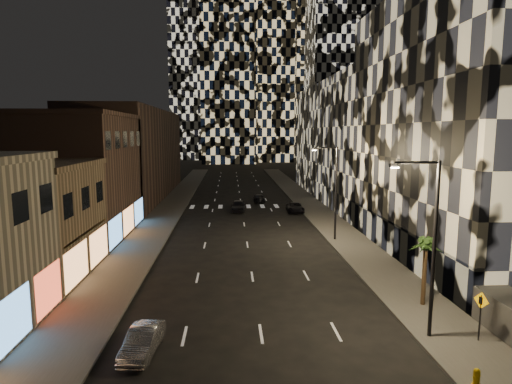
{
  "coord_description": "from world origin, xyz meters",
  "views": [
    {
      "loc": [
        -1.54,
        -10.16,
        10.51
      ],
      "look_at": [
        0.39,
        21.94,
        6.0
      ],
      "focal_mm": 30.0,
      "sensor_mm": 36.0,
      "label": 1
    }
  ],
  "objects": [
    {
      "name": "streetlight_near",
      "position": [
        8.35,
        10.0,
        5.35
      ],
      "size": [
        2.55,
        0.25,
        9.0
      ],
      "color": "black",
      "rests_on": "sidewalk_right"
    },
    {
      "name": "tower_center_low",
      "position": [
        -2.0,
        140.0,
        47.5
      ],
      "size": [
        18.0,
        18.0,
        95.0
      ],
      "primitive_type": "cube",
      "color": "black",
      "rests_on": "ground"
    },
    {
      "name": "car_dark_midlane",
      "position": [
        -0.53,
        46.23,
        0.75
      ],
      "size": [
        2.02,
        4.48,
        1.5
      ],
      "primitive_type": "imported",
      "rotation": [
        0.0,
        0.0,
        -0.06
      ],
      "color": "black",
      "rests_on": "ground"
    },
    {
      "name": "streetlight_far",
      "position": [
        8.35,
        30.0,
        5.35
      ],
      "size": [
        2.55,
        0.25,
        9.0
      ],
      "color": "black",
      "rests_on": "sidewalk_right"
    },
    {
      "name": "tower_right_mid",
      "position": [
        35.0,
        135.0,
        50.0
      ],
      "size": [
        20.0,
        20.0,
        100.0
      ],
      "primitive_type": "cube",
      "color": "black",
      "rests_on": "ground"
    },
    {
      "name": "fire_hydrant",
      "position": [
        8.5,
        5.59,
        0.51
      ],
      "size": [
        0.38,
        0.36,
        0.76
      ],
      "rotation": [
        0.0,
        0.0,
        0.43
      ],
      "color": "gold",
      "rests_on": "sidewalk_right"
    },
    {
      "name": "car_dark_rightlane",
      "position": [
        7.0,
        45.21,
        0.63
      ],
      "size": [
        2.26,
        4.61,
        1.26
      ],
      "primitive_type": "imported",
      "rotation": [
        0.0,
        0.0,
        -0.04
      ],
      "color": "black",
      "rests_on": "ground"
    },
    {
      "name": "retail_brown",
      "position": [
        -17.0,
        33.5,
        6.0
      ],
      "size": [
        10.0,
        15.0,
        12.0
      ],
      "primitive_type": "cube",
      "color": "brown",
      "rests_on": "ground"
    },
    {
      "name": "curb_left",
      "position": [
        -7.9,
        50.0,
        0.07
      ],
      "size": [
        0.2,
        120.0,
        0.15
      ],
      "primitive_type": "cube",
      "color": "#4C4C47",
      "rests_on": "ground"
    },
    {
      "name": "midrise_filler_right",
      "position": [
        20.0,
        57.0,
        9.0
      ],
      "size": [
        16.0,
        40.0,
        18.0
      ],
      "primitive_type": "cube",
      "color": "#232326",
      "rests_on": "ground"
    },
    {
      "name": "sidewalk_left",
      "position": [
        -10.0,
        50.0,
        0.07
      ],
      "size": [
        4.0,
        120.0,
        0.15
      ],
      "primitive_type": "cube",
      "color": "#47443F",
      "rests_on": "ground"
    },
    {
      "name": "midrise_base",
      "position": [
        12.3,
        24.5,
        1.5
      ],
      "size": [
        0.6,
        25.0,
        3.0
      ],
      "primitive_type": "cube",
      "color": "#383838",
      "rests_on": "ground"
    },
    {
      "name": "retail_tan",
      "position": [
        -17.0,
        21.0,
        4.0
      ],
      "size": [
        10.0,
        10.0,
        8.0
      ],
      "primitive_type": "cube",
      "color": "#876F51",
      "rests_on": "ground"
    },
    {
      "name": "car_dark_oncoming",
      "position": [
        2.82,
        53.86,
        0.58
      ],
      "size": [
        1.73,
        4.06,
        1.17
      ],
      "primitive_type": "imported",
      "rotation": [
        0.0,
        0.0,
        3.12
      ],
      "color": "black",
      "rests_on": "ground"
    },
    {
      "name": "car_silver_parked",
      "position": [
        -5.8,
        9.32,
        0.61
      ],
      "size": [
        1.68,
        3.84,
        1.23
      ],
      "primitive_type": "imported",
      "rotation": [
        0.0,
        0.0,
        -0.11
      ],
      "color": "#9E9DA3",
      "rests_on": "ground"
    },
    {
      "name": "palm_tree",
      "position": [
        10.07,
        13.95,
        3.59
      ],
      "size": [
        2.12,
        2.11,
        4.16
      ],
      "color": "#47331E",
      "rests_on": "sidewalk_right"
    },
    {
      "name": "sidewalk_right",
      "position": [
        10.0,
        50.0,
        0.07
      ],
      "size": [
        4.0,
        120.0,
        0.15
      ],
      "primitive_type": "cube",
      "color": "#47443F",
      "rests_on": "ground"
    },
    {
      "name": "curb_right",
      "position": [
        7.9,
        50.0,
        0.07
      ],
      "size": [
        0.2,
        120.0,
        0.15
      ],
      "primitive_type": "cube",
      "color": "#4C4C47",
      "rests_on": "ground"
    },
    {
      "name": "tower_left_back",
      "position": [
        -12.0,
        165.0,
        60.0
      ],
      "size": [
        24.0,
        24.0,
        120.0
      ],
      "primitive_type": "cube",
      "color": "black",
      "rests_on": "ground"
    },
    {
      "name": "ped_sign",
      "position": [
        10.83,
        9.34,
        1.84
      ],
      "size": [
        0.33,
        0.8,
        2.5
      ],
      "rotation": [
        0.0,
        0.0,
        0.35
      ],
      "color": "black",
      "rests_on": "sidewalk_right"
    },
    {
      "name": "retail_filler_left",
      "position": [
        -17.0,
        60.0,
        7.0
      ],
      "size": [
        10.0,
        40.0,
        14.0
      ],
      "primitive_type": "cube",
      "color": "brown",
      "rests_on": "ground"
    },
    {
      "name": "midrise_right",
      "position": [
        20.0,
        24.5,
        11.0
      ],
      "size": [
        16.0,
        25.0,
        22.0
      ],
      "primitive_type": "cube",
      "color": "#232326",
      "rests_on": "ground"
    }
  ]
}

